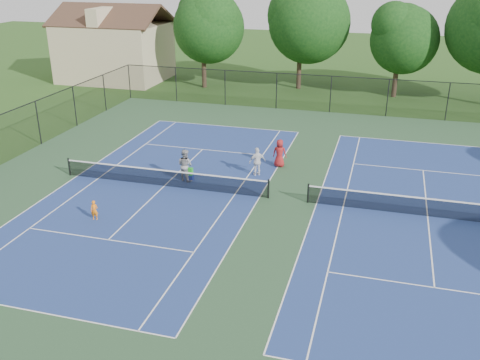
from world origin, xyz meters
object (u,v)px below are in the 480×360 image
(ball_crate, at_px, (190,177))
(tree_back_c, at_px, (400,35))
(tree_back_a, at_px, (203,24))
(bystander_c, at_px, (280,153))
(child_player, at_px, (94,210))
(clapboard_house, at_px, (115,49))
(tree_back_b, at_px, (301,18))
(instructor, at_px, (185,165))
(bystander_a, at_px, (257,162))
(ball_hopper, at_px, (190,171))

(ball_crate, bearing_deg, tree_back_c, 65.26)
(tree_back_a, height_order, bystander_c, tree_back_a)
(tree_back_a, distance_m, tree_back_c, 18.04)
(tree_back_a, xyz_separation_m, child_player, (4.39, -28.71, -5.54))
(clapboard_house, distance_m, ball_crate, 29.39)
(tree_back_a, bearing_deg, tree_back_b, 12.53)
(tree_back_a, height_order, ball_crate, tree_back_a)
(tree_back_b, bearing_deg, clapboard_house, -176.99)
(tree_back_c, distance_m, instructor, 26.74)
(child_player, bearing_deg, bystander_c, 40.94)
(bystander_c, bearing_deg, bystander_a, 60.83)
(tree_back_b, xyz_separation_m, ball_hopper, (-1.94, -24.75, -6.07))
(tree_back_a, distance_m, clapboard_house, 10.47)
(tree_back_c, xyz_separation_m, ball_crate, (-10.94, -23.75, -5.32))
(tree_back_c, relative_size, child_player, 8.50)
(child_player, height_order, instructor, instructor)
(instructor, xyz_separation_m, ball_crate, (0.22, 0.12, -0.77))
(tree_back_c, xyz_separation_m, child_player, (-13.61, -29.71, -4.99))
(child_player, distance_m, bystander_c, 11.86)
(tree_back_a, relative_size, ball_hopper, 22.16)
(bystander_a, relative_size, bystander_c, 0.99)
(tree_back_b, bearing_deg, tree_back_c, -6.34)
(instructor, relative_size, bystander_c, 1.09)
(ball_crate, distance_m, ball_hopper, 0.36)
(tree_back_b, distance_m, instructor, 25.60)
(child_player, relative_size, ball_crate, 2.47)
(child_player, bearing_deg, ball_crate, 53.97)
(ball_hopper, bearing_deg, tree_back_a, 107.23)
(ball_crate, height_order, ball_hopper, ball_hopper)
(tree_back_c, height_order, child_player, tree_back_c)
(instructor, bearing_deg, tree_back_c, -95.24)
(child_player, bearing_deg, tree_back_b, 69.56)
(tree_back_a, relative_size, ball_crate, 22.90)
(ball_crate, bearing_deg, clapboard_house, 125.68)
(tree_back_c, bearing_deg, child_player, -114.61)
(tree_back_a, bearing_deg, bystander_a, -63.22)
(bystander_a, xyz_separation_m, ball_crate, (-3.54, -1.76, -0.69))
(bystander_c, bearing_deg, clapboard_house, -43.46)
(tree_back_a, distance_m, child_player, 29.57)
(child_player, xyz_separation_m, instructor, (2.45, 5.84, 0.44))
(instructor, bearing_deg, bystander_a, -133.57)
(tree_back_a, distance_m, instructor, 24.41)
(clapboard_house, xyz_separation_m, bystander_a, (20.59, -21.99, -2.25))
(tree_back_b, xyz_separation_m, tree_back_c, (9.00, -1.00, -1.11))
(clapboard_house, bearing_deg, bystander_a, -46.88)
(tree_back_b, relative_size, bystander_a, 5.93)
(tree_back_a, relative_size, child_player, 9.27)
(clapboard_house, distance_m, ball_hopper, 29.36)
(tree_back_a, bearing_deg, instructor, -73.36)
(tree_back_a, distance_m, bystander_a, 24.08)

